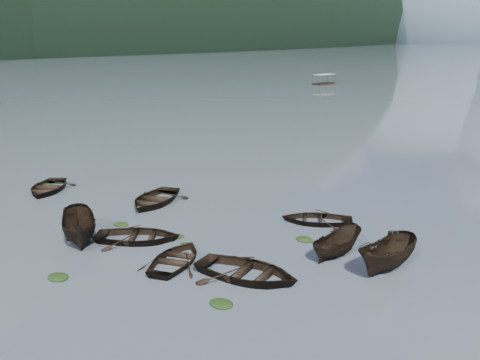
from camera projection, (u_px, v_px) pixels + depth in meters
The scene contains 21 objects.
ground_plane at pixel (82, 273), 25.30m from camera, with size 2400.00×2400.00×0.00m, color #4D5660.
left_ridge_far at pixel (1, 47), 503.06m from camera, with size 560.00×1400.00×380.00m, color black.
haze_mtn_a at pixel (458, 42), 859.80m from camera, with size 520.00×520.00×280.00m, color #475666.
rowboat_0 at pixel (48, 191), 38.45m from camera, with size 3.32×4.65×0.96m, color black.
rowboat_1 at pixel (138, 241), 29.18m from camera, with size 3.30×4.62×0.96m, color black.
rowboat_2 at pixel (81, 241), 29.21m from camera, with size 1.81×4.82×1.86m, color black.
rowboat_3 at pixel (176, 263), 26.35m from camera, with size 2.96×4.14×0.86m, color black.
rowboat_4 at pixel (247, 278), 24.75m from camera, with size 3.61×5.06×1.05m, color black.
rowboat_5 at pixel (387, 269), 25.75m from camera, with size 1.67×4.45×1.72m, color black.
rowboat_6 at pixel (155, 203), 35.68m from camera, with size 3.58×5.02×1.04m, color black.
rowboat_7 at pixel (316, 223), 32.05m from camera, with size 3.00×4.20×0.87m, color black.
rowboat_8 at pixel (336, 254), 27.39m from camera, with size 1.41×3.74×1.45m, color black.
weed_clump_0 at pixel (79, 213), 33.73m from camera, with size 1.06×0.87×0.23m, color black.
weed_clump_1 at pixel (121, 225), 31.60m from camera, with size 0.98×0.78×0.22m, color black.
weed_clump_2 at pixel (58, 278), 24.71m from camera, with size 1.08×0.86×0.23m, color black.
weed_clump_3 at pixel (178, 237), 29.79m from camera, with size 0.78×0.66×0.17m, color black.
weed_clump_4 at pixel (221, 305), 22.29m from camera, with size 1.09×0.86×0.23m, color black.
weed_clump_5 at pixel (48, 186), 39.65m from camera, with size 1.10×0.89×0.23m, color black.
weed_clump_6 at pixel (187, 245), 28.56m from camera, with size 0.87×0.72×0.18m, color black.
weed_clump_7 at pixel (304, 240), 29.29m from camera, with size 0.99×0.79×0.22m, color black.
pontoon_left at pixel (324, 84), 120.94m from camera, with size 2.35×5.65×2.17m, color black, non-canonical shape.
Camera 1 is at (20.39, -13.46, 10.90)m, focal length 40.00 mm.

